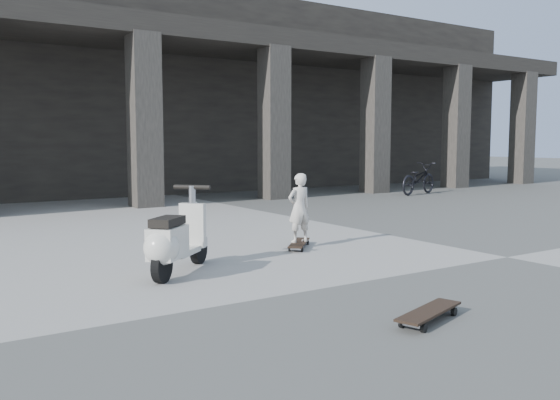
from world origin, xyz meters
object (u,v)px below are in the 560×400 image
child (299,208)px  scooter (172,242)px  longboard (299,243)px  bicycle (418,179)px  skateboard_spare (429,313)px

child → scooter: 2.37m
child → scooter: (-2.24, -0.73, -0.18)m
longboard → child: 0.51m
scooter → bicycle: 11.74m
longboard → child: (0.00, -0.00, 0.51)m
longboard → skateboard_spare: bearing=-153.9°
longboard → bicycle: bicycle is taller
child → longboard: bearing=-63.9°
child → skateboard_spare: bearing=72.2°
longboard → bicycle: (7.86, 5.23, 0.39)m
skateboard_spare → bicycle: bicycle is taller
scooter → bicycle: (10.11, 5.97, 0.06)m
longboard → child: size_ratio=0.76×
bicycle → scooter: bearing=106.0°
scooter → child: bearing=-24.7°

